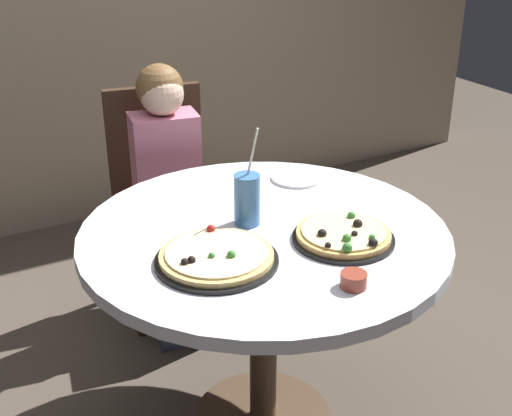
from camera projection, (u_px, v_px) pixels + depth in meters
dining_table at (264, 261)px, 2.08m from camera, size 1.12×1.12×0.75m
chair_wooden at (162, 189)px, 2.85m from camera, size 0.46×0.46×0.95m
diner_child at (173, 216)px, 2.72m from camera, size 0.31×0.43×1.08m
pizza_veggie at (344, 236)px, 1.96m from camera, size 0.30×0.30×0.05m
pizza_cheese at (216, 257)px, 1.84m from camera, size 0.34×0.34×0.05m
soda_cup at (247, 199)px, 2.03m from camera, size 0.08×0.08×0.31m
sauce_bowl at (354, 280)px, 1.73m from camera, size 0.07×0.07×0.04m
plate_small at (297, 178)px, 2.38m from camera, size 0.18×0.18×0.01m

